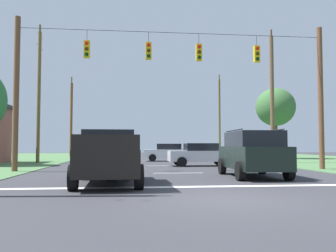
% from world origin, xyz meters
% --- Properties ---
extents(ground_plane, '(120.00, 120.00, 0.00)m').
position_xyz_m(ground_plane, '(0.00, 0.00, 0.00)').
color(ground_plane, '#333338').
extents(stop_bar_stripe, '(14.22, 0.45, 0.01)m').
position_xyz_m(stop_bar_stripe, '(0.00, 2.79, 0.00)').
color(stop_bar_stripe, white).
rests_on(stop_bar_stripe, ground).
extents(lane_dash_0, '(2.50, 0.15, 0.01)m').
position_xyz_m(lane_dash_0, '(0.00, 8.79, 0.00)').
color(lane_dash_0, white).
rests_on(lane_dash_0, ground).
extents(lane_dash_1, '(2.50, 0.15, 0.01)m').
position_xyz_m(lane_dash_1, '(0.00, 15.41, 0.00)').
color(lane_dash_1, white).
rests_on(lane_dash_1, ground).
extents(lane_dash_2, '(2.50, 0.15, 0.01)m').
position_xyz_m(lane_dash_2, '(0.00, 23.29, 0.00)').
color(lane_dash_2, white).
rests_on(lane_dash_2, ground).
extents(overhead_signal_span, '(17.27, 0.31, 8.26)m').
position_xyz_m(overhead_signal_span, '(0.07, 10.58, 4.57)').
color(overhead_signal_span, brown).
rests_on(overhead_signal_span, ground).
extents(pickup_truck, '(2.43, 5.46, 1.95)m').
position_xyz_m(pickup_truck, '(-3.22, 4.07, 0.97)').
color(pickup_truck, black).
rests_on(pickup_truck, ground).
extents(suv_black, '(2.37, 4.87, 2.05)m').
position_xyz_m(suv_black, '(2.90, 6.15, 1.06)').
color(suv_black, black).
rests_on(suv_black, ground).
extents(distant_car_crossing_white, '(4.43, 2.30, 1.52)m').
position_xyz_m(distant_car_crossing_white, '(1.04, 22.46, 0.79)').
color(distant_car_crossing_white, silver).
rests_on(distant_car_crossing_white, ground).
extents(distant_car_oncoming, '(4.30, 2.03, 1.52)m').
position_xyz_m(distant_car_oncoming, '(2.35, 14.80, 0.79)').
color(distant_car_oncoming, silver).
rests_on(distant_car_oncoming, ground).
extents(utility_pole_mid_right, '(0.32, 1.54, 10.61)m').
position_xyz_m(utility_pole_mid_right, '(8.80, 18.28, 5.17)').
color(utility_pole_mid_right, brown).
rests_on(utility_pole_mid_right, ground).
extents(utility_pole_far_right, '(0.27, 1.77, 10.48)m').
position_xyz_m(utility_pole_far_right, '(9.09, 36.22, 5.26)').
color(utility_pole_far_right, brown).
rests_on(utility_pole_far_right, ground).
extents(utility_pole_mid_left, '(0.27, 1.82, 10.85)m').
position_xyz_m(utility_pole_mid_left, '(-9.44, 19.76, 5.47)').
color(utility_pole_mid_left, brown).
rests_on(utility_pole_mid_left, ground).
extents(utility_pole_far_left, '(0.32, 1.92, 9.68)m').
position_xyz_m(utility_pole_far_left, '(-9.37, 35.51, 4.62)').
color(utility_pole_far_left, brown).
rests_on(utility_pole_far_left, ground).
extents(tree_roadside_right, '(3.98, 3.98, 7.23)m').
position_xyz_m(tree_roadside_right, '(12.43, 26.32, 5.26)').
color(tree_roadside_right, brown).
rests_on(tree_roadside_right, ground).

